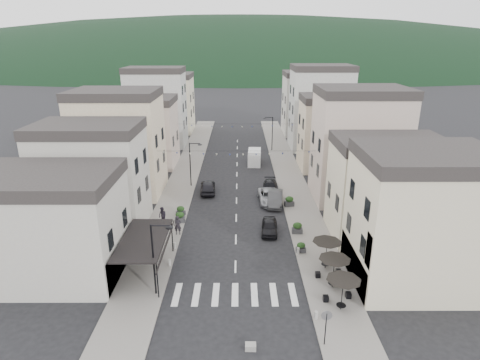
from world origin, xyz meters
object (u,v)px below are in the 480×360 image
Objects in this scene: parked_car_b at (275,198)px; delivery_van at (254,157)px; parked_car_e at (208,186)px; parked_car_a at (269,227)px; parked_car_c at (269,197)px; pedestrian_a at (178,225)px; pedestrian_b at (163,216)px; parked_car_d at (270,186)px.

delivery_van is at bearing 103.71° from parked_car_b.
parked_car_a is at bearing 118.38° from parked_car_e.
parked_car_e is at bearing 153.08° from parked_car_c.
parked_car_b is 1.03× the size of parked_car_e.
delivery_van is 2.56× the size of pedestrian_a.
parked_car_e is 2.41× the size of pedestrian_a.
parked_car_e is at bearing 104.60° from pedestrian_b.
parked_car_d is at bearing 179.36° from parked_car_e.
parked_car_e reaches higher than parked_car_c.
parked_car_b is 1.11× the size of parked_car_d.
pedestrian_a reaches higher than parked_car_b.
parked_car_e is at bearing -173.66° from parked_car_d.
parked_car_e is 2.47× the size of pedestrian_b.
parked_car_e is 14.05m from delivery_van.
parked_car_a is 11.79m from parked_car_d.
parked_car_b is at bearing 61.73° from pedestrian_b.
parked_car_a is 0.81× the size of parked_car_b.
parked_car_c is at bearing 152.68° from parked_car_e.
parked_car_e is 10.38m from pedestrian_b.
delivery_van reaches higher than parked_car_d.
delivery_van is 25.85m from pedestrian_a.
parked_car_a is 11.30m from pedestrian_b.
parked_car_a is 2.07× the size of pedestrian_b.
parked_car_b is at bearing 84.86° from parked_car_a.
parked_car_b is 0.92× the size of parked_car_c.
pedestrian_b reaches higher than parked_car_b.
parked_car_c is at bearing -82.29° from delivery_van.
parked_car_c is at bearing 37.00° from pedestrian_a.
parked_car_d is at bearing 89.63° from parked_car_a.
parked_car_d is 12.19m from delivery_van.
pedestrian_b is (-10.49, -22.04, -0.08)m from delivery_van.
parked_car_d is (0.94, 11.75, -0.03)m from parked_car_a.
pedestrian_a is at bearing -126.09° from parked_car_d.
delivery_van reaches higher than parked_car_c.
delivery_van is at bearing 102.21° from pedestrian_b.
pedestrian_a is (-10.14, -12.33, 0.46)m from parked_car_d.
parked_car_b is 2.55× the size of pedestrian_b.
parked_car_a is 8.01m from parked_car_c.
pedestrian_a reaches higher than parked_car_a.
parked_car_a is 0.75× the size of parked_car_c.
parked_car_a is 0.90× the size of parked_car_d.
parked_car_c is at bearing 90.39° from parked_car_a.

